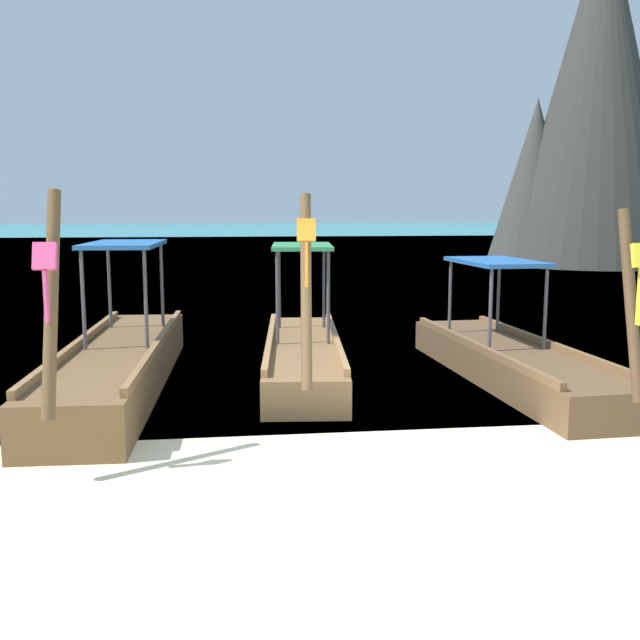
% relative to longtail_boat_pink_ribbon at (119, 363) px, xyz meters
% --- Properties ---
extents(ground, '(120.00, 120.00, 0.00)m').
position_rel_longtail_boat_pink_ribbon_xyz_m(ground, '(2.69, -3.79, -0.36)').
color(ground, beige).
extents(sea_water, '(120.00, 120.00, 0.00)m').
position_rel_longtail_boat_pink_ribbon_xyz_m(sea_water, '(2.69, 57.64, -0.35)').
color(sea_water, teal).
rests_on(sea_water, ground).
extents(longtail_boat_pink_ribbon, '(1.36, 6.66, 2.60)m').
position_rel_longtail_boat_pink_ribbon_xyz_m(longtail_boat_pink_ribbon, '(0.00, 0.00, 0.00)').
color(longtail_boat_pink_ribbon, brown).
rests_on(longtail_boat_pink_ribbon, ground).
extents(longtail_boat_orange_ribbon, '(1.50, 5.55, 2.59)m').
position_rel_longtail_boat_pink_ribbon_xyz_m(longtail_boat_orange_ribbon, '(2.56, 0.62, -0.04)').
color(longtail_boat_orange_ribbon, brown).
rests_on(longtail_boat_orange_ribbon, ground).
extents(longtail_boat_yellow_ribbon, '(1.41, 5.74, 2.43)m').
position_rel_longtail_boat_pink_ribbon_xyz_m(longtail_boat_yellow_ribbon, '(5.44, -0.26, -0.05)').
color(longtail_boat_yellow_ribbon, brown).
rests_on(longtail_boat_yellow_ribbon, ground).
extents(karst_rock, '(8.03, 7.36, 14.86)m').
position_rel_longtail_boat_pink_ribbon_xyz_m(karst_rock, '(17.05, 20.77, 6.63)').
color(karst_rock, '#383833').
rests_on(karst_rock, ground).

